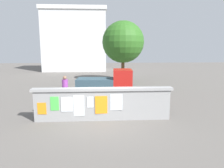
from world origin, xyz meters
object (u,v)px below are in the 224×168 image
(motorcycle, at_px, (148,102))
(person_walking, at_px, (65,87))
(bicycle_far, at_px, (52,106))
(bicycle_near, at_px, (106,106))
(auto_rickshaw_truck, at_px, (107,84))
(tree_roadside, at_px, (123,42))

(motorcycle, relative_size, person_walking, 1.17)
(motorcycle, height_order, bicycle_far, bicycle_far)
(motorcycle, bearing_deg, bicycle_near, -176.18)
(auto_rickshaw_truck, height_order, motorcycle, auto_rickshaw_truck)
(motorcycle, relative_size, bicycle_far, 1.13)
(bicycle_near, xyz_separation_m, bicycle_far, (-2.67, 0.04, 0.00))
(auto_rickshaw_truck, distance_m, bicycle_far, 4.46)
(bicycle_near, distance_m, tree_roadside, 10.45)
(person_walking, relative_size, tree_roadside, 0.28)
(auto_rickshaw_truck, distance_m, bicycle_near, 3.44)
(bicycle_far, distance_m, tree_roadside, 11.23)
(auto_rickshaw_truck, relative_size, motorcycle, 1.94)
(motorcycle, xyz_separation_m, tree_roadside, (-0.26, 9.53, 3.34))
(bicycle_near, bearing_deg, person_walking, 139.13)
(bicycle_far, bearing_deg, person_walking, 80.45)
(bicycle_near, xyz_separation_m, tree_roadside, (1.93, 9.68, 3.44))
(bicycle_far, xyz_separation_m, person_walking, (0.33, 1.99, 0.62))
(bicycle_near, bearing_deg, bicycle_far, 179.23)
(bicycle_far, distance_m, person_walking, 2.11)
(motorcycle, distance_m, tree_roadside, 10.10)
(bicycle_near, height_order, bicycle_far, same)
(auto_rickshaw_truck, height_order, bicycle_far, auto_rickshaw_truck)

